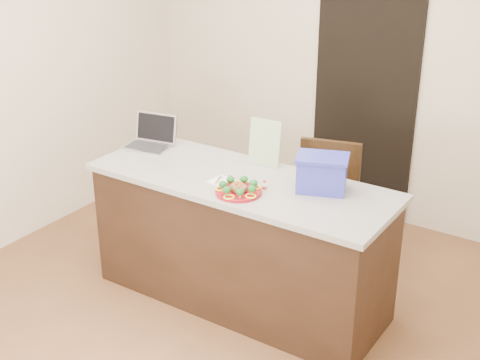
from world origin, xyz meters
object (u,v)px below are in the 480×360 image
Objects in this scene: laptop at (151,138)px; blue_box at (322,173)px; island at (241,240)px; plate at (239,192)px; yogurt_bottle at (264,187)px; chair at (322,201)px; napkin at (222,181)px.

blue_box is at bearing -10.93° from laptop.
island is 1.03m from laptop.
yogurt_bottle is (0.11, 0.13, 0.02)m from plate.
chair is at bearing 67.62° from island.
laptop is 1.33m from chair.
laptop is at bearing 170.54° from island.
island is 0.54m from yogurt_bottle.
blue_box reaches higher than plate.
chair is at bearing 86.35° from yogurt_bottle.
plate is at bearing -60.01° from island.
plate is 0.29× the size of chair.
yogurt_bottle is 0.18× the size of laptop.
yogurt_bottle is (0.22, -0.07, 0.48)m from island.
yogurt_bottle is at bearing -166.35° from blue_box.
yogurt_bottle is (0.30, 0.04, 0.02)m from napkin.
chair reaches higher than napkin.
chair is (0.27, 0.66, 0.11)m from island.
plate is at bearing -161.73° from blue_box.
plate is 1.98× the size of napkin.
plate is 0.94m from chair.
chair is at bearing 79.61° from plate.
laptop is at bearing 158.47° from blue_box.
blue_box reaches higher than island.
blue_box reaches higher than yogurt_bottle.
chair reaches higher than island.
yogurt_bottle is at bearing 48.98° from plate.
blue_box is at bearing 14.19° from island.
island is at bearing -126.88° from chair.
laptop is at bearing 162.51° from napkin.
napkin is 0.85m from laptop.
island is at bearing 119.99° from plate.
laptop reaches higher than chair.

